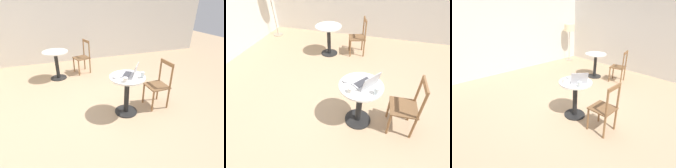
{
  "view_description": "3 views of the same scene",
  "coord_description": "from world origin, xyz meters",
  "views": [
    {
      "loc": [
        -2.79,
        0.93,
        2.02
      ],
      "look_at": [
        -0.13,
        0.02,
        0.6
      ],
      "focal_mm": 28.0,
      "sensor_mm": 36.0,
      "label": 1
    },
    {
      "loc": [
        -2.16,
        -0.42,
        2.34
      ],
      "look_at": [
        -0.14,
        0.12,
        0.63
      ],
      "focal_mm": 28.0,
      "sensor_mm": 36.0,
      "label": 2
    },
    {
      "loc": [
        -2.45,
        -2.39,
        2.06
      ],
      "look_at": [
        -0.25,
        0.05,
        0.62
      ],
      "focal_mm": 28.0,
      "sensor_mm": 36.0,
      "label": 3
    }
  ],
  "objects": [
    {
      "name": "ground_plane",
      "position": [
        0.0,
        0.0,
        0.0
      ],
      "size": [
        16.0,
        16.0,
        0.0
      ],
      "primitive_type": "plane",
      "color": "tan"
    },
    {
      "name": "wall_back",
      "position": [
        0.0,
        3.23,
        1.35
      ],
      "size": [
        9.4,
        0.06,
        2.7
      ],
      "color": "silver",
      "rests_on": "ground_plane"
    },
    {
      "name": "wall_side",
      "position": [
        3.23,
        0.0,
        1.35
      ],
      "size": [
        0.06,
        9.4,
        2.7
      ],
      "color": "silver",
      "rests_on": "ground_plane"
    },
    {
      "name": "cafe_table_near",
      "position": [
        -0.22,
        -0.24,
        0.52
      ],
      "size": [
        0.65,
        0.65,
        0.75
      ],
      "color": "black",
      "rests_on": "ground_plane"
    },
    {
      "name": "cafe_table_mid",
      "position": [
        1.83,
        0.89,
        0.52
      ],
      "size": [
        0.65,
        0.65,
        0.75
      ],
      "color": "black",
      "rests_on": "ground_plane"
    },
    {
      "name": "chair_near_front",
      "position": [
        -0.19,
        -0.94,
        0.46
      ],
      "size": [
        0.41,
        0.41,
        0.93
      ],
      "color": "brown",
      "rests_on": "ground_plane"
    },
    {
      "name": "chair_mid_front",
      "position": [
        2.04,
        0.16,
        0.46
      ],
      "size": [
        0.49,
        0.49,
        0.93
      ],
      "color": "brown",
      "rests_on": "ground_plane"
    },
    {
      "name": "floor_lamp",
      "position": [
        2.56,
        2.86,
        1.26
      ],
      "size": [
        0.41,
        0.41,
        1.45
      ],
      "color": "#9E937F",
      "rests_on": "ground_plane"
    },
    {
      "name": "laptop",
      "position": [
        -0.21,
        -0.31,
        0.8
      ],
      "size": [
        0.41,
        0.4,
        0.23
      ],
      "color": "#B7B7BC",
      "rests_on": "cafe_table_near"
    },
    {
      "name": "mouse",
      "position": [
        -0.21,
        -0.01,
        0.77
      ],
      "size": [
        0.06,
        0.1,
        0.03
      ],
      "color": "#B7B7BC",
      "rests_on": "cafe_table_near"
    },
    {
      "name": "mug",
      "position": [
        -0.4,
        -0.12,
        0.79
      ],
      "size": [
        0.11,
        0.08,
        0.08
      ],
      "color": "silver",
      "rests_on": "cafe_table_near"
    },
    {
      "name": "drinking_glass",
      "position": [
        -0.35,
        -0.46,
        0.81
      ],
      "size": [
        0.07,
        0.07,
        0.1
      ],
      "color": "silver",
      "rests_on": "cafe_table_near"
    }
  ]
}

